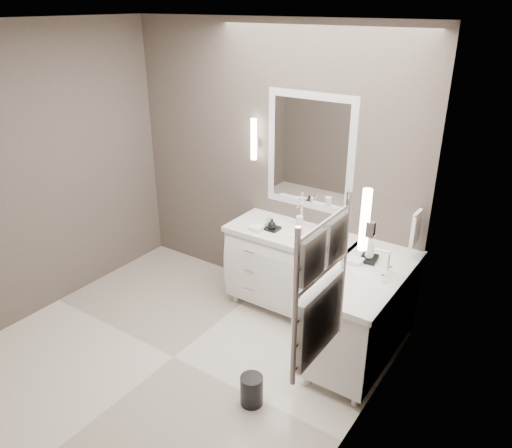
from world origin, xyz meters
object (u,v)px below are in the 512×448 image
Objects in this scene: vanity_back at (292,265)px; towel_ladder at (320,295)px; waste_bin at (252,390)px; vanity_right at (363,310)px.

towel_ladder reaches higher than vanity_back.
towel_ladder reaches higher than waste_bin.
vanity_back is 1.38× the size of towel_ladder.
vanity_right is 1.60m from towel_ladder.
vanity_back reaches higher than waste_bin.
vanity_right reaches higher than waste_bin.
towel_ladder is (0.23, -1.30, 0.91)m from vanity_right.
towel_ladder is at bearing -26.49° from waste_bin.
vanity_right is (0.88, -0.33, 0.00)m from vanity_back.
towel_ladder reaches higher than vanity_right.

